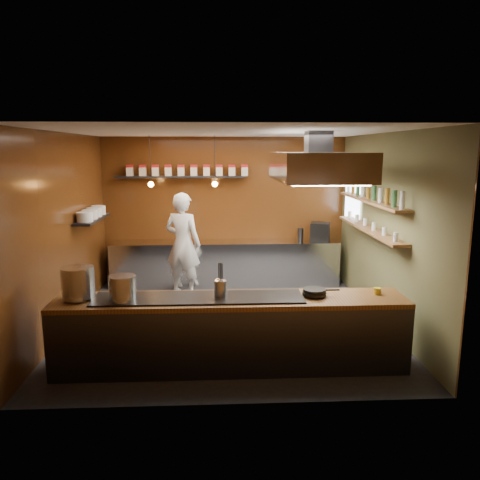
{
  "coord_description": "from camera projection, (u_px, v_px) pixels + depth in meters",
  "views": [
    {
      "loc": [
        -0.16,
        -7.18,
        2.73
      ],
      "look_at": [
        0.21,
        0.4,
        1.27
      ],
      "focal_mm": 35.0,
      "sensor_mm": 36.0,
      "label": 1
    }
  ],
  "objects": [
    {
      "name": "right_wall",
      "position": [
        385.0,
        229.0,
        7.4
      ],
      "size": [
        0.0,
        5.0,
        5.0
      ],
      "primitive_type": "plane",
      "rotation": [
        1.57,
        0.0,
        -1.57
      ],
      "color": "brown",
      "rests_on": "ground"
    },
    {
      "name": "stockpot_small",
      "position": [
        122.0,
        288.0,
        5.64
      ],
      "size": [
        0.4,
        0.4,
        0.31
      ],
      "primitive_type": "cylinder",
      "rotation": [
        0.0,
        0.0,
        0.26
      ],
      "color": "silver",
      "rests_on": "pass_counter"
    },
    {
      "name": "chef",
      "position": [
        183.0,
        244.0,
        8.85
      ],
      "size": [
        0.84,
        0.72,
        1.96
      ],
      "primitive_type": "imported",
      "rotation": [
        0.0,
        0.0,
        2.73
      ],
      "color": "silver",
      "rests_on": "floor"
    },
    {
      "name": "left_wall",
      "position": [
        65.0,
        232.0,
        7.16
      ],
      "size": [
        0.0,
        5.0,
        5.0
      ],
      "primitive_type": "plane",
      "rotation": [
        1.57,
        0.0,
        1.57
      ],
      "color": "#3C1B0A",
      "rests_on": "ground"
    },
    {
      "name": "pendant_right",
      "position": [
        215.0,
        181.0,
        8.82
      ],
      "size": [
        0.1,
        0.1,
        0.95
      ],
      "color": "black",
      "rests_on": "ceiling"
    },
    {
      "name": "prep_counter",
      "position": [
        225.0,
        263.0,
        9.61
      ],
      "size": [
        4.6,
        0.65,
        0.9
      ],
      "primitive_type": "cube",
      "color": "silver",
      "rests_on": "floor"
    },
    {
      "name": "espresso_machine",
      "position": [
        320.0,
        232.0,
        9.57
      ],
      "size": [
        0.46,
        0.45,
        0.37
      ],
      "primitive_type": "cube",
      "rotation": [
        0.0,
        0.0,
        -0.29
      ],
      "color": "black",
      "rests_on": "prep_counter"
    },
    {
      "name": "bottle_shelf_upper",
      "position": [
        371.0,
        201.0,
        7.61
      ],
      "size": [
        0.26,
        2.8,
        0.04
      ],
      "primitive_type": "cube",
      "color": "brown",
      "rests_on": "right_wall"
    },
    {
      "name": "pendant_left",
      "position": [
        151.0,
        182.0,
        8.76
      ],
      "size": [
        0.1,
        0.1,
        0.95
      ],
      "color": "black",
      "rests_on": "ceiling"
    },
    {
      "name": "pass_counter",
      "position": [
        231.0,
        332.0,
        5.91
      ],
      "size": [
        4.4,
        0.72,
        0.94
      ],
      "color": "#38383D",
      "rests_on": "floor"
    },
    {
      "name": "stockpot_large",
      "position": [
        78.0,
        282.0,
        5.74
      ],
      "size": [
        0.51,
        0.51,
        0.39
      ],
      "primitive_type": "cylinder",
      "rotation": [
        0.0,
        0.0,
        -0.36
      ],
      "color": "#B9BBC0",
      "rests_on": "pass_counter"
    },
    {
      "name": "back_wall",
      "position": [
        225.0,
        210.0,
        9.73
      ],
      "size": [
        5.0,
        0.0,
        5.0
      ],
      "primitive_type": "plane",
      "rotation": [
        1.57,
        0.0,
        0.0
      ],
      "color": "#3C1B0A",
      "rests_on": "ground"
    },
    {
      "name": "storage_tins",
      "position": [
        188.0,
        170.0,
        9.4
      ],
      "size": [
        2.43,
        0.13,
        0.22
      ],
      "color": "beige",
      "rests_on": "tin_shelf"
    },
    {
      "name": "plate_shelf",
      "position": [
        92.0,
        219.0,
        8.14
      ],
      "size": [
        0.3,
        1.4,
        0.04
      ],
      "primitive_type": "cube",
      "color": "black",
      "rests_on": "left_wall"
    },
    {
      "name": "floor",
      "position": [
        228.0,
        322.0,
        7.57
      ],
      "size": [
        5.0,
        5.0,
        0.0
      ],
      "primitive_type": "plane",
      "color": "black",
      "rests_on": "ground"
    },
    {
      "name": "bottles",
      "position": [
        371.0,
        192.0,
        7.58
      ],
      "size": [
        0.06,
        2.66,
        0.24
      ],
      "color": "silver",
      "rests_on": "bottle_shelf_upper"
    },
    {
      "name": "tin_shelf",
      "position": [
        180.0,
        177.0,
        9.42
      ],
      "size": [
        2.6,
        0.26,
        0.04
      ],
      "primitive_type": "cube",
      "color": "black",
      "rests_on": "back_wall"
    },
    {
      "name": "wine_glasses",
      "position": [
        369.0,
        224.0,
        7.68
      ],
      "size": [
        0.07,
        2.37,
        0.13
      ],
      "color": "silver",
      "rests_on": "bottle_shelf_lower"
    },
    {
      "name": "utensil_crock",
      "position": [
        221.0,
        288.0,
        5.8
      ],
      "size": [
        0.17,
        0.17,
        0.21
      ],
      "primitive_type": "cylinder",
      "rotation": [
        0.0,
        0.0,
        0.09
      ],
      "color": "#B4B7BB",
      "rests_on": "pass_counter"
    },
    {
      "name": "plate_stacks",
      "position": [
        92.0,
        213.0,
        8.12
      ],
      "size": [
        0.26,
        1.16,
        0.16
      ],
      "color": "silver",
      "rests_on": "plate_shelf"
    },
    {
      "name": "ceiling",
      "position": [
        227.0,
        132.0,
        7.0
      ],
      "size": [
        5.0,
        5.0,
        0.0
      ],
      "primitive_type": "plane",
      "rotation": [
        3.14,
        0.0,
        0.0
      ],
      "color": "silver",
      "rests_on": "back_wall"
    },
    {
      "name": "extractor_hood",
      "position": [
        318.0,
        166.0,
        6.76
      ],
      "size": [
        1.2,
        2.0,
        0.72
      ],
      "color": "#38383D",
      "rests_on": "ceiling"
    },
    {
      "name": "frying_pan",
      "position": [
        315.0,
        292.0,
        5.89
      ],
      "size": [
        0.47,
        0.3,
        0.08
      ],
      "color": "black",
      "rests_on": "pass_counter"
    },
    {
      "name": "butter_jar",
      "position": [
        377.0,
        291.0,
        5.98
      ],
      "size": [
        0.11,
        0.11,
        0.08
      ],
      "primitive_type": "cylinder",
      "rotation": [
        0.0,
        0.0,
        -0.27
      ],
      "color": "gold",
      "rests_on": "pass_counter"
    },
    {
      "name": "window_pane",
      "position": [
        353.0,
        194.0,
        8.99
      ],
      "size": [
        0.0,
        1.0,
        1.0
      ],
      "primitive_type": "plane",
      "rotation": [
        1.57,
        0.0,
        -1.57
      ],
      "color": "white",
      "rests_on": "right_wall"
    },
    {
      "name": "bottle_shelf_lower",
      "position": [
        369.0,
        229.0,
        7.7
      ],
      "size": [
        0.26,
        2.8,
        0.04
      ],
      "primitive_type": "cube",
      "color": "brown",
      "rests_on": "right_wall"
    }
  ]
}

